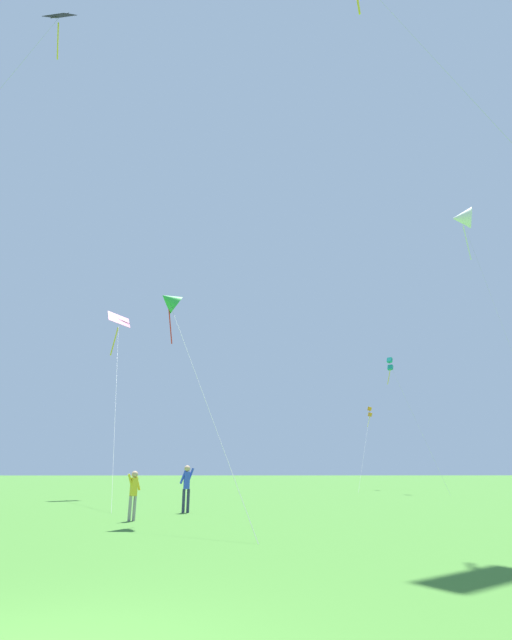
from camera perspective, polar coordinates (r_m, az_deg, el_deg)
The scene contains 8 objects.
kite_black_large at distance 26.91m, azimuth -24.21°, elevation 30.06°, with size 1.52×9.06×23.04m.
kite_pink_low at distance 33.41m, azimuth -16.92°, elevation -0.90°, with size 4.62×12.74×12.48m.
kite_green_small at distance 17.59m, azimuth -10.77°, elevation 2.38°, with size 3.77×5.64×8.22m.
kite_white_distant at distance 43.07m, azimuth 24.35°, elevation 11.52°, with size 3.15×10.29×22.89m.
kite_orange_box at distance 45.53m, azimuth 14.02°, elevation -11.21°, with size 3.37×6.33×7.44m.
kite_teal_box at distance 39.53m, azimuth 16.46°, elevation -5.46°, with size 2.37×4.31×10.58m.
person_near_tree at distance 19.53m, azimuth -8.68°, elevation -19.60°, with size 0.57×0.25×1.77m.
person_child_small at distance 16.69m, azimuth -15.07°, elevation -19.89°, with size 0.44×0.37×1.56m.
Camera 1 is at (1.76, -4.19, 1.53)m, focal length 25.59 mm.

